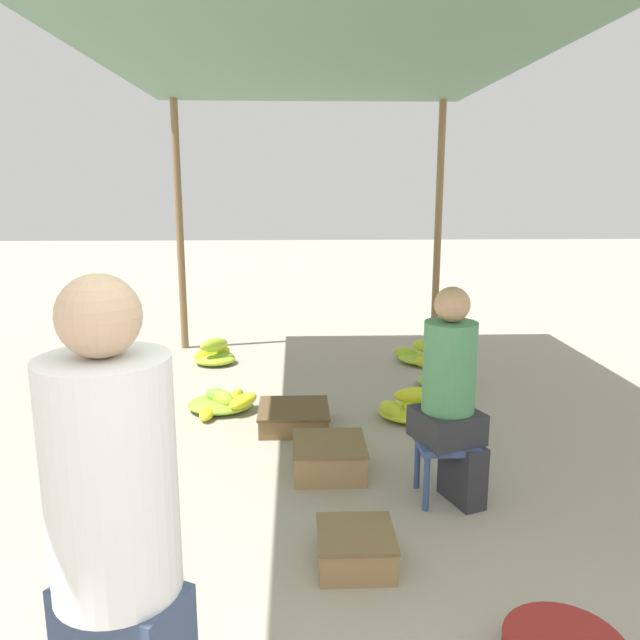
{
  "coord_description": "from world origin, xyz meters",
  "views": [
    {
      "loc": [
        -0.15,
        -1.05,
        1.82
      ],
      "look_at": [
        0.0,
        2.95,
        0.95
      ],
      "focal_mm": 35.0,
      "sensor_mm": 36.0,
      "label": 1
    }
  ],
  "objects_px": {
    "crate_far": "(294,417)",
    "banana_pile_right_2": "(426,356)",
    "banana_pile_right_1": "(446,380)",
    "banana_pile_left_0": "(125,627)",
    "banana_pile_left_2": "(215,355)",
    "stool": "(446,451)",
    "vendor_seated": "(451,394)",
    "banana_pile_right_0": "(414,408)",
    "banana_pile_left_1": "(223,402)",
    "vendor_foreground": "(117,559)",
    "crate_near": "(329,457)",
    "crate_mid": "(356,548)"
  },
  "relations": [
    {
      "from": "stool",
      "to": "vendor_seated",
      "type": "height_order",
      "value": "vendor_seated"
    },
    {
      "from": "stool",
      "to": "vendor_seated",
      "type": "bearing_deg",
      "value": -20.22
    },
    {
      "from": "vendor_seated",
      "to": "crate_far",
      "type": "distance_m",
      "value": 1.58
    },
    {
      "from": "banana_pile_right_0",
      "to": "crate_near",
      "type": "relative_size",
      "value": 1.36
    },
    {
      "from": "crate_far",
      "to": "banana_pile_right_2",
      "type": "bearing_deg",
      "value": 51.21
    },
    {
      "from": "stool",
      "to": "crate_mid",
      "type": "height_order",
      "value": "stool"
    },
    {
      "from": "banana_pile_left_1",
      "to": "vendor_foreground",
      "type": "bearing_deg",
      "value": -87.85
    },
    {
      "from": "banana_pile_right_2",
      "to": "crate_far",
      "type": "distance_m",
      "value": 2.19
    },
    {
      "from": "banana_pile_right_1",
      "to": "banana_pile_right_2",
      "type": "height_order",
      "value": "banana_pile_right_2"
    },
    {
      "from": "vendor_seated",
      "to": "banana_pile_left_1",
      "type": "bearing_deg",
      "value": 134.09
    },
    {
      "from": "vendor_foreground",
      "to": "crate_near",
      "type": "xyz_separation_m",
      "value": [
        0.69,
        2.2,
        -0.73
      ]
    },
    {
      "from": "banana_pile_left_1",
      "to": "banana_pile_left_2",
      "type": "relative_size",
      "value": 1.3
    },
    {
      "from": "banana_pile_left_1",
      "to": "crate_far",
      "type": "xyz_separation_m",
      "value": [
        0.59,
        -0.39,
        0.01
      ]
    },
    {
      "from": "banana_pile_left_0",
      "to": "banana_pile_right_0",
      "type": "xyz_separation_m",
      "value": [
        1.64,
        2.44,
        0.01
      ]
    },
    {
      "from": "banana_pile_left_1",
      "to": "banana_pile_right_1",
      "type": "distance_m",
      "value": 2.05
    },
    {
      "from": "crate_mid",
      "to": "banana_pile_right_0",
      "type": "bearing_deg",
      "value": 71.51
    },
    {
      "from": "crate_near",
      "to": "vendor_seated",
      "type": "bearing_deg",
      "value": -28.24
    },
    {
      "from": "banana_pile_right_2",
      "to": "crate_far",
      "type": "bearing_deg",
      "value": -128.79
    },
    {
      "from": "crate_near",
      "to": "crate_far",
      "type": "relative_size",
      "value": 0.87
    },
    {
      "from": "banana_pile_right_2",
      "to": "crate_far",
      "type": "xyz_separation_m",
      "value": [
        -1.37,
        -1.7,
        0.01
      ]
    },
    {
      "from": "banana_pile_left_2",
      "to": "crate_mid",
      "type": "relative_size",
      "value": 1.24
    },
    {
      "from": "banana_pile_right_2",
      "to": "banana_pile_left_2",
      "type": "bearing_deg",
      "value": 178.39
    },
    {
      "from": "banana_pile_right_1",
      "to": "crate_mid",
      "type": "relative_size",
      "value": 1.31
    },
    {
      "from": "crate_near",
      "to": "crate_mid",
      "type": "height_order",
      "value": "crate_near"
    },
    {
      "from": "stool",
      "to": "crate_near",
      "type": "distance_m",
      "value": 0.78
    },
    {
      "from": "crate_far",
      "to": "banana_pile_right_1",
      "type": "bearing_deg",
      "value": 33.27
    },
    {
      "from": "vendor_seated",
      "to": "banana_pile_left_2",
      "type": "bearing_deg",
      "value": 120.68
    },
    {
      "from": "stool",
      "to": "banana_pile_right_2",
      "type": "xyz_separation_m",
      "value": [
        0.48,
        2.85,
        -0.23
      ]
    },
    {
      "from": "banana_pile_left_0",
      "to": "crate_far",
      "type": "relative_size",
      "value": 1.02
    },
    {
      "from": "stool",
      "to": "banana_pile_left_0",
      "type": "distance_m",
      "value": 1.95
    },
    {
      "from": "stool",
      "to": "crate_far",
      "type": "bearing_deg",
      "value": 127.87
    },
    {
      "from": "stool",
      "to": "banana_pile_left_0",
      "type": "bearing_deg",
      "value": -144.21
    },
    {
      "from": "banana_pile_right_0",
      "to": "stool",
      "type": "bearing_deg",
      "value": -92.95
    },
    {
      "from": "vendor_seated",
      "to": "crate_mid",
      "type": "relative_size",
      "value": 3.39
    },
    {
      "from": "stool",
      "to": "banana_pile_left_2",
      "type": "bearing_deg",
      "value": 120.49
    },
    {
      "from": "vendor_foreground",
      "to": "crate_near",
      "type": "distance_m",
      "value": 2.42
    },
    {
      "from": "vendor_foreground",
      "to": "banana_pile_left_1",
      "type": "height_order",
      "value": "vendor_foreground"
    },
    {
      "from": "banana_pile_left_2",
      "to": "vendor_foreground",
      "type": "bearing_deg",
      "value": -85.61
    },
    {
      "from": "vendor_seated",
      "to": "banana_pile_left_1",
      "type": "xyz_separation_m",
      "value": [
        -1.49,
        1.54,
        -0.59
      ]
    },
    {
      "from": "vendor_foreground",
      "to": "banana_pile_left_2",
      "type": "xyz_separation_m",
      "value": [
        -0.36,
        4.75,
        -0.74
      ]
    },
    {
      "from": "crate_far",
      "to": "banana_pile_left_2",
      "type": "bearing_deg",
      "value": 115.0
    },
    {
      "from": "banana_pile_left_0",
      "to": "vendor_seated",
      "type": "bearing_deg",
      "value": 35.35
    },
    {
      "from": "stool",
      "to": "crate_far",
      "type": "relative_size",
      "value": 0.69
    },
    {
      "from": "banana_pile_right_1",
      "to": "banana_pile_left_0",
      "type": "bearing_deg",
      "value": -122.99
    },
    {
      "from": "stool",
      "to": "vendor_seated",
      "type": "distance_m",
      "value": 0.35
    },
    {
      "from": "vendor_foreground",
      "to": "banana_pile_right_0",
      "type": "xyz_separation_m",
      "value": [
        1.42,
        3.15,
        -0.75
      ]
    },
    {
      "from": "banana_pile_right_1",
      "to": "vendor_seated",
      "type": "bearing_deg",
      "value": -103.31
    },
    {
      "from": "banana_pile_right_0",
      "to": "crate_far",
      "type": "xyz_separation_m",
      "value": [
        -0.96,
        -0.16,
        -0.0
      ]
    },
    {
      "from": "vendor_seated",
      "to": "crate_far",
      "type": "height_order",
      "value": "vendor_seated"
    },
    {
      "from": "vendor_foreground",
      "to": "vendor_seated",
      "type": "bearing_deg",
      "value": 53.3
    }
  ]
}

